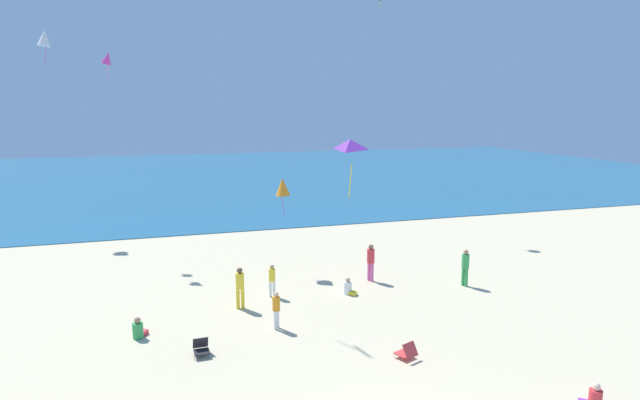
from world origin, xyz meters
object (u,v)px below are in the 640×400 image
Objects in this scene: beach_chair_near_camera at (201,348)px; person_7 at (139,330)px; person_6 at (371,260)px; person_0 at (465,265)px; person_2 at (272,278)px; beach_chair_far_right at (407,352)px; kite_purple at (350,145)px; person_4 at (594,399)px; person_5 at (276,308)px; person_1 at (348,288)px; person_3 at (240,285)px; kite_white at (44,38)px; kite_orange at (283,187)px; kite_magenta at (107,58)px.

person_7 is (-1.97, 1.97, 0.03)m from beach_chair_near_camera.
person_0 is at bearing 130.84° from person_6.
person_2 is at bearing -14.21° from person_6.
person_6 is at bearing -36.10° from beach_chair_far_right.
person_6 is at bearing -41.79° from person_0.
kite_purple reaches higher than beach_chair_near_camera.
person_4 is at bearing -93.82° from person_7.
person_6 reaches higher than person_5.
person_6 reaches higher than beach_chair_far_right.
person_6 is 10.61m from person_7.
person_3 is (-4.68, -0.29, 0.70)m from person_1.
beach_chair_far_right is 7.99m from person_0.
person_4 is (7.90, -9.85, -0.71)m from person_3.
kite_purple is (4.48, -1.56, 6.55)m from beach_chair_near_camera.
person_1 is 0.36× the size of kite_white.
person_4 is at bearing -160.89° from beach_chair_far_right.
person_3 is 2.53m from person_5.
beach_chair_far_right is 0.55× the size of person_2.
kite_white is (-9.21, 17.39, 11.18)m from person_3.
person_3 is 1.22× the size of person_5.
kite_white reaches higher than person_5.
kite_orange is at bearing -47.79° from person_0.
person_3 is 0.92× the size of kite_purple.
person_6 is 0.87× the size of kite_white.
person_3 is 14.64m from kite_magenta.
person_0 is 2.34× the size of person_4.
person_2 is 0.81× the size of person_6.
person_4 is (6.41, -10.78, -0.55)m from person_2.
person_1 is 8.70m from person_7.
person_5 is at bearing -8.99° from person_4.
person_6 is at bearing -45.54° from kite_white.
person_7 is at bearing 119.87° from person_2.
person_5 is (-9.07, -2.09, -0.17)m from person_0.
person_0 is 1.21× the size of person_5.
kite_orange is at bearing 89.22° from kite_purple.
kite_white reaches higher than kite_magenta.
person_4 is at bearing -3.12° from person_5.
person_4 reaches higher than beach_chair_far_right.
kite_magenta is (-6.04, 12.32, 9.60)m from person_5.
beach_chair_far_right is 6.81m from kite_purple.
kite_orange is 1.38× the size of kite_magenta.
person_1 is 2.20m from person_6.
person_7 is at bearing -74.16° from kite_white.
kite_orange is (1.30, 3.44, 3.35)m from person_2.
kite_magenta is at bearing 116.99° from kite_purple.
person_2 is at bearing -21.02° from person_4.
kite_white is at bearing 132.65° from kite_orange.
kite_white reaches higher than beach_chair_near_camera.
person_3 is 0.97× the size of person_6.
kite_orange is (4.61, 8.04, 3.91)m from beach_chair_near_camera.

